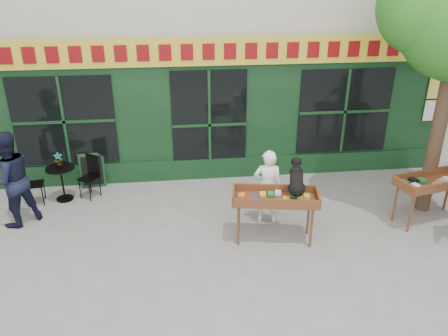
{
  "coord_description": "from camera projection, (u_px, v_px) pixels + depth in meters",
  "views": [
    {
      "loc": [
        -0.8,
        -7.19,
        4.56
      ],
      "look_at": [
        0.12,
        0.5,
        1.07
      ],
      "focal_mm": 35.0,
      "sensor_mm": 36.0,
      "label": 1
    }
  ],
  "objects": [
    {
      "name": "bistro_chair_left",
      "position": [
        29.0,
        180.0,
        9.16
      ],
      "size": [
        0.41,
        0.41,
        0.95
      ],
      "rotation": [
        0.0,
        0.0,
        1.71
      ],
      "color": "black",
      "rests_on": "ground"
    },
    {
      "name": "man_left",
      "position": [
        10.0,
        179.0,
        8.28
      ],
      "size": [
        1.17,
        1.16,
        1.91
      ],
      "primitive_type": "imported",
      "rotation": [
        0.0,
        0.0,
        3.89
      ],
      "color": "black",
      "rests_on": "ground"
    },
    {
      "name": "dog",
      "position": [
        297.0,
        177.0,
        7.61
      ],
      "size": [
        0.44,
        0.65,
        0.6
      ],
      "primitive_type": null,
      "rotation": [
        0.0,
        0.0,
        -0.17
      ],
      "color": "black",
      "rests_on": "book_cart_center"
    },
    {
      "name": "chalkboard",
      "position": [
        92.0,
        170.0,
        9.99
      ],
      "size": [
        0.58,
        0.27,
        0.79
      ],
      "rotation": [
        0.0,
        0.0,
        0.16
      ],
      "color": "black",
      "rests_on": "ground"
    },
    {
      "name": "book_cart_center",
      "position": [
        275.0,
        200.0,
        7.81
      ],
      "size": [
        1.58,
        0.87,
        0.99
      ],
      "rotation": [
        0.0,
        0.0,
        -0.17
      ],
      "color": "brown",
      "rests_on": "ground"
    },
    {
      "name": "ground",
      "position": [
        221.0,
        229.0,
        8.47
      ],
      "size": [
        80.0,
        80.0,
        0.0
      ],
      "primitive_type": "plane",
      "color": "slate",
      "rests_on": "ground"
    },
    {
      "name": "potted_plant",
      "position": [
        59.0,
        160.0,
        9.18
      ],
      "size": [
        0.21,
        0.18,
        0.34
      ],
      "primitive_type": "imported",
      "rotation": [
        0.0,
        0.0,
        0.4
      ],
      "color": "gray",
      "rests_on": "bistro_table"
    },
    {
      "name": "woman",
      "position": [
        268.0,
        187.0,
        8.43
      ],
      "size": [
        0.61,
        0.45,
        1.52
      ],
      "primitive_type": "imported",
      "rotation": [
        0.0,
        0.0,
        2.97
      ],
      "color": "white",
      "rests_on": "ground"
    },
    {
      "name": "book_cart_right",
      "position": [
        434.0,
        183.0,
        8.43
      ],
      "size": [
        1.6,
        0.93,
        0.99
      ],
      "rotation": [
        0.0,
        0.0,
        0.22
      ],
      "color": "brown",
      "rests_on": "ground"
    },
    {
      "name": "bistro_chair_right",
      "position": [
        91.0,
        173.0,
        9.51
      ],
      "size": [
        0.51,
        0.51,
        0.95
      ],
      "rotation": [
        0.0,
        0.0,
        -0.65
      ],
      "color": "black",
      "rests_on": "ground"
    },
    {
      "name": "bistro_table",
      "position": [
        61.0,
        177.0,
        9.34
      ],
      "size": [
        0.6,
        0.6,
        0.76
      ],
      "color": "black",
      "rests_on": "ground"
    }
  ]
}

